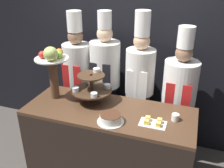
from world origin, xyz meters
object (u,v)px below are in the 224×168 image
object	(u,v)px
cup_white	(175,117)
cake_square_tray	(153,122)
chef_right	(179,94)
chef_center_left	(105,78)
fruit_pedestal	(52,64)
chef_center_right	(140,83)
chef_left	(78,75)
cake_round	(111,118)
tiered_stand	(92,87)

from	to	relation	value
cup_white	cake_square_tray	bearing A→B (deg)	-145.26
chef_right	chef_center_left	bearing A→B (deg)	-180.00
fruit_pedestal	chef_center_left	size ratio (longest dim) A/B	0.34
cake_square_tray	chef_right	distance (m)	0.74
chef_center_left	chef_right	size ratio (longest dim) A/B	1.07
chef_center_left	chef_center_right	world-z (taller)	chef_center_right
chef_center_right	chef_right	distance (m)	0.48
chef_center_right	chef_right	world-z (taller)	chef_center_right
cake_square_tray	chef_left	distance (m)	1.34
fruit_pedestal	cake_square_tray	world-z (taller)	fruit_pedestal
cake_round	cup_white	bearing A→B (deg)	21.86
cup_white	cake_square_tray	xyz separation A→B (m)	(-0.19, -0.13, -0.02)
cup_white	chef_center_right	bearing A→B (deg)	129.95
tiered_stand	chef_center_right	world-z (taller)	chef_center_right
cup_white	chef_center_left	distance (m)	1.10
fruit_pedestal	cake_square_tray	bearing A→B (deg)	-7.64
fruit_pedestal	chef_right	size ratio (longest dim) A/B	0.36
fruit_pedestal	cake_round	xyz separation A→B (m)	(0.74, -0.25, -0.37)
cake_round	chef_right	distance (m)	0.99
fruit_pedestal	chef_left	bearing A→B (deg)	90.65
chef_center_left	chef_center_right	distance (m)	0.44
cup_white	chef_left	bearing A→B (deg)	156.04
cake_square_tray	chef_right	world-z (taller)	chef_right
fruit_pedestal	cake_round	size ratio (longest dim) A/B	2.41
fruit_pedestal	chef_center_right	xyz separation A→B (m)	(0.82, 0.57, -0.34)
cup_white	chef_center_left	world-z (taller)	chef_center_left
fruit_pedestal	chef_right	world-z (taller)	chef_right
cup_white	chef_center_left	bearing A→B (deg)	147.87
tiered_stand	chef_center_right	xyz separation A→B (m)	(0.41, 0.49, -0.10)
cake_round	chef_right	xyz separation A→B (m)	(0.55, 0.82, -0.05)
chef_center_right	chef_right	xyz separation A→B (m)	(0.47, -0.00, -0.08)
tiered_stand	chef_center_left	bearing A→B (deg)	93.77
chef_center_left	fruit_pedestal	bearing A→B (deg)	-123.80
cake_square_tray	chef_center_right	bearing A→B (deg)	112.87
cake_round	chef_left	world-z (taller)	chef_left
tiered_stand	cake_square_tray	bearing A→B (deg)	-17.41
chef_left	chef_right	world-z (taller)	chef_left
fruit_pedestal	chef_right	distance (m)	1.47
fruit_pedestal	cake_square_tray	size ratio (longest dim) A/B	2.48
fruit_pedestal	cup_white	world-z (taller)	fruit_pedestal
cake_square_tray	chef_center_left	xyz separation A→B (m)	(-0.74, 0.72, 0.06)
tiered_stand	fruit_pedestal	world-z (taller)	fruit_pedestal
cake_round	cake_square_tray	distance (m)	0.40
cake_round	fruit_pedestal	bearing A→B (deg)	161.36
cake_round	chef_right	world-z (taller)	chef_right
cake_round	chef_center_left	distance (m)	0.89
tiered_stand	cake_square_tray	distance (m)	0.76
fruit_pedestal	cake_round	bearing A→B (deg)	-18.64
tiered_stand	chef_center_right	size ratio (longest dim) A/B	0.23
chef_center_left	chef_center_right	xyz separation A→B (m)	(0.44, 0.00, -0.00)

